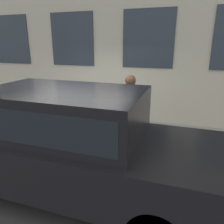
# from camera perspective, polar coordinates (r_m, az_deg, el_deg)

# --- Properties ---
(ground_plane) EXTENTS (80.00, 80.00, 0.00)m
(ground_plane) POSITION_cam_1_polar(r_m,az_deg,el_deg) (5.41, -10.07, -11.01)
(ground_plane) COLOR #38383A
(sidewalk) EXTENTS (2.53, 60.00, 0.17)m
(sidewalk) POSITION_cam_1_polar(r_m,az_deg,el_deg) (6.39, -4.71, -5.31)
(sidewalk) COLOR gray
(sidewalk) RESTS_ON ground_plane
(fire_hydrant) EXTENTS (0.35, 0.46, 0.74)m
(fire_hydrant) POSITION_cam_1_polar(r_m,az_deg,el_deg) (5.36, -4.76, -4.59)
(fire_hydrant) COLOR #2D7260
(fire_hydrant) RESTS_ON sidewalk
(person) EXTENTS (0.40, 0.27, 1.67)m
(person) POSITION_cam_1_polar(r_m,az_deg,el_deg) (5.42, 4.69, 2.66)
(person) COLOR #998466
(person) RESTS_ON sidewalk
(parked_car_charcoal_near) EXTENTS (1.81, 5.30, 1.87)m
(parked_car_charcoal_near) POSITION_cam_1_polar(r_m,az_deg,el_deg) (3.78, -12.04, -7.02)
(parked_car_charcoal_near) COLOR black
(parked_car_charcoal_near) RESTS_ON ground_plane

